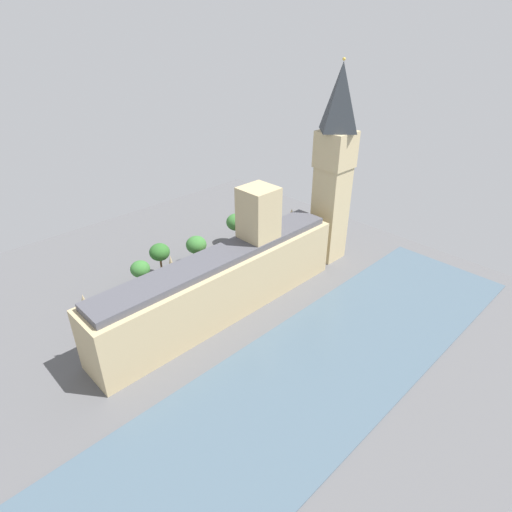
{
  "coord_description": "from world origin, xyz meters",
  "views": [
    {
      "loc": [
        -68.52,
        53.52,
        63.59
      ],
      "look_at": [
        1.0,
        -14.28,
        8.86
      ],
      "focal_mm": 29.76,
      "sensor_mm": 36.0,
      "label": 1
    }
  ],
  "objects_px": {
    "parliament_building": "(227,278)",
    "pedestrian_by_river_gate": "(128,333)",
    "plane_tree_near_tower": "(196,245)",
    "car_black_corner": "(253,255)",
    "clock_tower": "(334,164)",
    "plane_tree_trailing": "(236,222)",
    "pedestrian_far_end": "(109,346)",
    "plane_tree_midblock": "(140,269)",
    "street_lamp_slot_10": "(202,245)",
    "plane_tree_kerbside": "(160,252)",
    "car_dark_green_leading": "(99,334)",
    "double_decker_bus_opposite_hall": "(229,263)",
    "car_white_under_trees": "(161,303)"
  },
  "relations": [
    {
      "from": "pedestrian_far_end",
      "to": "plane_tree_midblock",
      "type": "height_order",
      "value": "plane_tree_midblock"
    },
    {
      "from": "car_black_corner",
      "to": "pedestrian_far_end",
      "type": "distance_m",
      "value": 51.37
    },
    {
      "from": "parliament_building",
      "to": "clock_tower",
      "type": "distance_m",
      "value": 43.85
    },
    {
      "from": "car_black_corner",
      "to": "street_lamp_slot_10",
      "type": "height_order",
      "value": "street_lamp_slot_10"
    },
    {
      "from": "car_black_corner",
      "to": "pedestrian_far_end",
      "type": "height_order",
      "value": "car_black_corner"
    },
    {
      "from": "plane_tree_kerbside",
      "to": "street_lamp_slot_10",
      "type": "distance_m",
      "value": 14.22
    },
    {
      "from": "parliament_building",
      "to": "plane_tree_near_tower",
      "type": "height_order",
      "value": "parliament_building"
    },
    {
      "from": "pedestrian_far_end",
      "to": "plane_tree_midblock",
      "type": "distance_m",
      "value": 24.25
    },
    {
      "from": "parliament_building",
      "to": "double_decker_bus_opposite_hall",
      "type": "height_order",
      "value": "parliament_building"
    },
    {
      "from": "plane_tree_near_tower",
      "to": "street_lamp_slot_10",
      "type": "xyz_separation_m",
      "value": [
        1.25,
        -2.99,
        -1.7
      ]
    },
    {
      "from": "pedestrian_by_river_gate",
      "to": "plane_tree_kerbside",
      "type": "xyz_separation_m",
      "value": [
        16.74,
        -20.13,
        6.78
      ]
    },
    {
      "from": "car_black_corner",
      "to": "plane_tree_near_tower",
      "type": "distance_m",
      "value": 17.68
    },
    {
      "from": "car_white_under_trees",
      "to": "plane_tree_kerbside",
      "type": "xyz_separation_m",
      "value": [
        12.15,
        -8.23,
        6.64
      ]
    },
    {
      "from": "clock_tower",
      "to": "plane_tree_near_tower",
      "type": "xyz_separation_m",
      "value": [
        23.14,
        31.38,
        -22.02
      ]
    },
    {
      "from": "clock_tower",
      "to": "pedestrian_by_river_gate",
      "type": "distance_m",
      "value": 68.87
    },
    {
      "from": "plane_tree_trailing",
      "to": "car_white_under_trees",
      "type": "bearing_deg",
      "value": 108.4
    },
    {
      "from": "car_white_under_trees",
      "to": "pedestrian_far_end",
      "type": "height_order",
      "value": "car_white_under_trees"
    },
    {
      "from": "car_dark_green_leading",
      "to": "pedestrian_far_end",
      "type": "xyz_separation_m",
      "value": [
        -5.06,
        0.12,
        -0.16
      ]
    },
    {
      "from": "car_black_corner",
      "to": "plane_tree_kerbside",
      "type": "relative_size",
      "value": 0.47
    },
    {
      "from": "car_black_corner",
      "to": "plane_tree_midblock",
      "type": "xyz_separation_m",
      "value": [
        8.16,
        33.01,
        5.3
      ]
    },
    {
      "from": "parliament_building",
      "to": "pedestrian_by_river_gate",
      "type": "distance_m",
      "value": 25.89
    },
    {
      "from": "pedestrian_far_end",
      "to": "plane_tree_trailing",
      "type": "relative_size",
      "value": 0.16
    },
    {
      "from": "double_decker_bus_opposite_hall",
      "to": "plane_tree_midblock",
      "type": "xyz_separation_m",
      "value": [
        9.07,
        22.65,
        3.55
      ]
    },
    {
      "from": "parliament_building",
      "to": "pedestrian_far_end",
      "type": "height_order",
      "value": "parliament_building"
    },
    {
      "from": "plane_tree_trailing",
      "to": "plane_tree_kerbside",
      "type": "distance_m",
      "value": 28.08
    },
    {
      "from": "car_black_corner",
      "to": "plane_tree_midblock",
      "type": "relative_size",
      "value": 0.55
    },
    {
      "from": "car_black_corner",
      "to": "car_dark_green_leading",
      "type": "height_order",
      "value": "same"
    },
    {
      "from": "clock_tower",
      "to": "plane_tree_trailing",
      "type": "distance_m",
      "value": 35.67
    },
    {
      "from": "car_black_corner",
      "to": "pedestrian_by_river_gate",
      "type": "height_order",
      "value": "car_black_corner"
    },
    {
      "from": "car_black_corner",
      "to": "plane_tree_trailing",
      "type": "relative_size",
      "value": 0.46
    },
    {
      "from": "clock_tower",
      "to": "double_decker_bus_opposite_hall",
      "type": "bearing_deg",
      "value": 62.79
    },
    {
      "from": "double_decker_bus_opposite_hall",
      "to": "pedestrian_by_river_gate",
      "type": "bearing_deg",
      "value": -81.94
    },
    {
      "from": "double_decker_bus_opposite_hall",
      "to": "car_dark_green_leading",
      "type": "bearing_deg",
      "value": -89.01
    },
    {
      "from": "car_black_corner",
      "to": "car_dark_green_leading",
      "type": "xyz_separation_m",
      "value": [
        -2.28,
        50.73,
        -0.0
      ]
    },
    {
      "from": "parliament_building",
      "to": "pedestrian_by_river_gate",
      "type": "xyz_separation_m",
      "value": [
        7.91,
        23.27,
        -8.13
      ]
    },
    {
      "from": "car_white_under_trees",
      "to": "plane_tree_near_tower",
      "type": "xyz_separation_m",
      "value": [
        10.18,
        -19.18,
        5.63
      ]
    },
    {
      "from": "parliament_building",
      "to": "plane_tree_midblock",
      "type": "bearing_deg",
      "value": 25.18
    },
    {
      "from": "plane_tree_near_tower",
      "to": "plane_tree_kerbside",
      "type": "height_order",
      "value": "plane_tree_kerbside"
    },
    {
      "from": "clock_tower",
      "to": "car_dark_green_leading",
      "type": "height_order",
      "value": "clock_tower"
    },
    {
      "from": "clock_tower",
      "to": "car_black_corner",
      "type": "bearing_deg",
      "value": 48.46
    },
    {
      "from": "pedestrian_by_river_gate",
      "to": "plane_tree_near_tower",
      "type": "xyz_separation_m",
      "value": [
        14.77,
        -31.08,
        5.78
      ]
    },
    {
      "from": "parliament_building",
      "to": "plane_tree_kerbside",
      "type": "relative_size",
      "value": 6.79
    },
    {
      "from": "double_decker_bus_opposite_hall",
      "to": "pedestrian_far_end",
      "type": "xyz_separation_m",
      "value": [
        -6.42,
        40.48,
        -1.91
      ]
    },
    {
      "from": "pedestrian_far_end",
      "to": "plane_tree_near_tower",
      "type": "distance_m",
      "value": 39.89
    },
    {
      "from": "car_dark_green_leading",
      "to": "plane_tree_trailing",
      "type": "relative_size",
      "value": 0.41
    },
    {
      "from": "plane_tree_kerbside",
      "to": "plane_tree_trailing",
      "type": "bearing_deg",
      "value": -90.14
    },
    {
      "from": "pedestrian_far_end",
      "to": "plane_tree_near_tower",
      "type": "height_order",
      "value": "plane_tree_near_tower"
    },
    {
      "from": "plane_tree_midblock",
      "to": "street_lamp_slot_10",
      "type": "distance_m",
      "value": 21.5
    },
    {
      "from": "clock_tower",
      "to": "street_lamp_slot_10",
      "type": "distance_m",
      "value": 44.31
    },
    {
      "from": "car_dark_green_leading",
      "to": "pedestrian_by_river_gate",
      "type": "bearing_deg",
      "value": -134.12
    }
  ]
}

